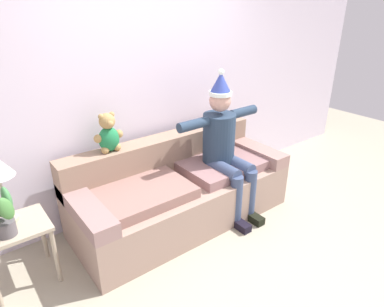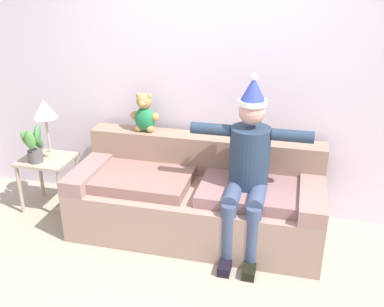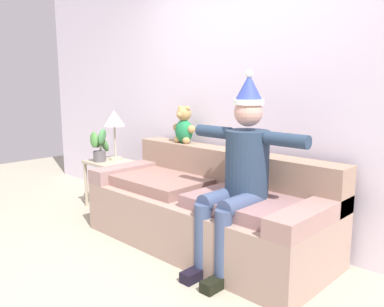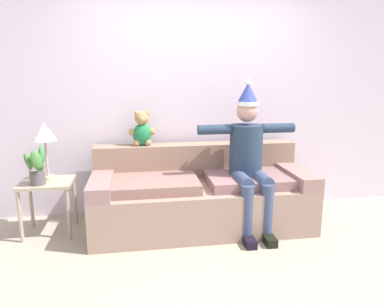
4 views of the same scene
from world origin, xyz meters
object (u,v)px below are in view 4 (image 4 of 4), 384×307
at_px(side_table, 47,190).
at_px(potted_plant, 37,166).
at_px(candle_tall, 29,165).
at_px(teddy_bear, 142,130).
at_px(couch, 201,195).
at_px(table_lamp, 44,135).
at_px(person_seated, 249,155).

height_order(side_table, potted_plant, potted_plant).
xyz_separation_m(potted_plant, candle_tall, (-0.09, 0.08, -0.00)).
distance_m(teddy_bear, potted_plant, 1.11).
xyz_separation_m(couch, candle_tall, (-1.70, 0.02, 0.39)).
bearing_deg(candle_tall, teddy_bear, 13.98).
relative_size(couch, teddy_bear, 5.90).
relative_size(table_lamp, candle_tall, 2.12).
bearing_deg(teddy_bear, person_seated, -23.31).
distance_m(couch, teddy_bear, 0.95).
height_order(teddy_bear, side_table, teddy_bear).
relative_size(person_seated, teddy_bear, 4.04).
distance_m(side_table, potted_plant, 0.30).
height_order(couch, potted_plant, potted_plant).
relative_size(person_seated, candle_tall, 5.65).
bearing_deg(person_seated, teddy_bear, 156.69).
bearing_deg(side_table, person_seated, -5.70).
height_order(person_seated, side_table, person_seated).
bearing_deg(potted_plant, table_lamp, 74.67).
relative_size(teddy_bear, potted_plant, 0.97).
bearing_deg(potted_plant, candle_tall, 139.33).
xyz_separation_m(teddy_bear, candle_tall, (-1.11, -0.28, -0.28)).
bearing_deg(couch, candle_tall, 179.36).
bearing_deg(couch, teddy_bear, 153.69).
bearing_deg(person_seated, couch, 160.72).
height_order(table_lamp, candle_tall, table_lamp).
bearing_deg(side_table, candle_tall, -171.96).
bearing_deg(side_table, teddy_bear, 14.83).
xyz_separation_m(couch, table_lamp, (-1.56, 0.13, 0.67)).
xyz_separation_m(couch, teddy_bear, (-0.60, 0.29, 0.67)).
relative_size(teddy_bear, side_table, 0.70).
bearing_deg(potted_plant, side_table, 60.94).
relative_size(teddy_bear, candle_tall, 1.40).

